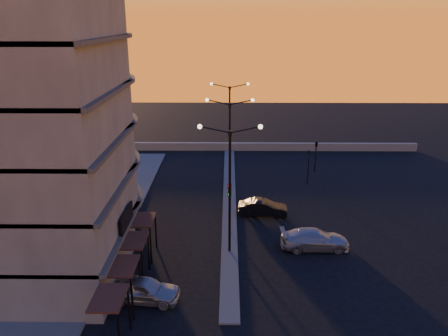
% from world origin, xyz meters
% --- Properties ---
extents(ground, '(120.00, 120.00, 0.00)m').
position_xyz_m(ground, '(0.00, 0.00, 0.00)').
color(ground, black).
rests_on(ground, ground).
extents(sidewalk_west, '(5.00, 40.00, 0.12)m').
position_xyz_m(sidewalk_west, '(-10.50, 4.00, 0.06)').
color(sidewalk_west, '#535350').
rests_on(sidewalk_west, ground).
extents(median, '(1.20, 36.00, 0.12)m').
position_xyz_m(median, '(0.00, 10.00, 0.06)').
color(median, '#535350').
rests_on(median, ground).
extents(parapet, '(44.00, 0.50, 1.00)m').
position_xyz_m(parapet, '(2.00, 26.00, 0.50)').
color(parapet, slate).
rests_on(parapet, ground).
extents(building, '(14.35, 17.08, 25.00)m').
position_xyz_m(building, '(-14.00, 0.03, 11.91)').
color(building, '#615C55').
rests_on(building, ground).
extents(streetlamp_near, '(4.32, 0.32, 9.51)m').
position_xyz_m(streetlamp_near, '(0.00, 0.00, 5.59)').
color(streetlamp_near, black).
rests_on(streetlamp_near, ground).
extents(streetlamp_mid, '(4.32, 0.32, 9.51)m').
position_xyz_m(streetlamp_mid, '(0.00, 10.00, 5.59)').
color(streetlamp_mid, black).
rests_on(streetlamp_mid, ground).
extents(streetlamp_far, '(4.32, 0.32, 9.51)m').
position_xyz_m(streetlamp_far, '(0.00, 20.00, 5.59)').
color(streetlamp_far, black).
rests_on(streetlamp_far, ground).
extents(traffic_light_main, '(0.28, 0.44, 4.25)m').
position_xyz_m(traffic_light_main, '(0.00, 2.87, 2.89)').
color(traffic_light_main, black).
rests_on(traffic_light_main, ground).
extents(signal_east_a, '(0.13, 0.16, 3.60)m').
position_xyz_m(signal_east_a, '(8.00, 14.00, 1.93)').
color(signal_east_a, black).
rests_on(signal_east_a, ground).
extents(signal_east_b, '(0.42, 1.99, 3.60)m').
position_xyz_m(signal_east_b, '(9.50, 18.00, 3.10)').
color(signal_east_b, black).
rests_on(signal_east_b, ground).
extents(car_hatchback, '(4.59, 2.33, 1.50)m').
position_xyz_m(car_hatchback, '(-5.16, -5.78, 0.75)').
color(car_hatchback, '#9B9EA3').
rests_on(car_hatchback, ground).
extents(car_sedan, '(4.31, 1.81, 1.39)m').
position_xyz_m(car_sedan, '(2.88, 6.36, 0.69)').
color(car_sedan, black).
rests_on(car_sedan, ground).
extents(car_wagon, '(5.07, 2.14, 1.46)m').
position_xyz_m(car_wagon, '(6.27, 0.66, 0.73)').
color(car_wagon, '#9E9FA5').
rests_on(car_wagon, ground).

